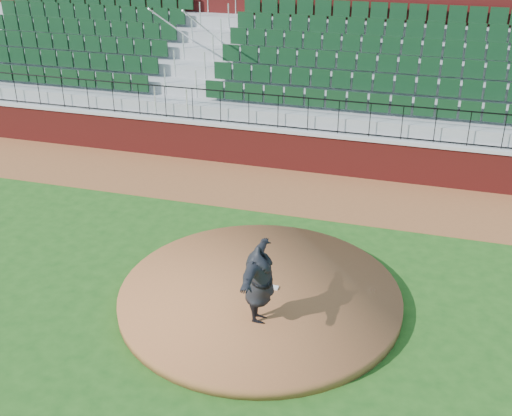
# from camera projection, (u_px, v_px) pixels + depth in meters

# --- Properties ---
(ground) EXTENTS (90.00, 90.00, 0.00)m
(ground) POSITION_uv_depth(u_px,v_px,m) (236.00, 292.00, 13.57)
(ground) COLOR #1F4F16
(ground) RESTS_ON ground
(warning_track) EXTENTS (34.00, 3.20, 0.01)m
(warning_track) POSITION_uv_depth(u_px,v_px,m) (294.00, 191.00, 18.21)
(warning_track) COLOR brown
(warning_track) RESTS_ON ground
(field_wall) EXTENTS (34.00, 0.35, 1.20)m
(field_wall) POSITION_uv_depth(u_px,v_px,m) (306.00, 152.00, 19.32)
(field_wall) COLOR maroon
(field_wall) RESTS_ON ground
(wall_cap) EXTENTS (34.00, 0.45, 0.10)m
(wall_cap) POSITION_uv_depth(u_px,v_px,m) (307.00, 132.00, 19.03)
(wall_cap) COLOR #B7B7B7
(wall_cap) RESTS_ON field_wall
(wall_railing) EXTENTS (34.00, 0.05, 1.00)m
(wall_railing) POSITION_uv_depth(u_px,v_px,m) (308.00, 114.00, 18.78)
(wall_railing) COLOR black
(wall_railing) RESTS_ON wall_cap
(seating_stands) EXTENTS (34.00, 5.10, 4.60)m
(seating_stands) POSITION_uv_depth(u_px,v_px,m) (326.00, 75.00, 20.90)
(seating_stands) COLOR gray
(seating_stands) RESTS_ON ground
(concourse_wall) EXTENTS (34.00, 0.50, 5.50)m
(concourse_wall) POSITION_uv_depth(u_px,v_px,m) (341.00, 45.00, 23.11)
(concourse_wall) COLOR maroon
(concourse_wall) RESTS_ON ground
(pitchers_mound) EXTENTS (5.89, 5.89, 0.25)m
(pitchers_mound) POSITION_uv_depth(u_px,v_px,m) (260.00, 296.00, 13.21)
(pitchers_mound) COLOR brown
(pitchers_mound) RESTS_ON ground
(pitching_rubber) EXTENTS (0.54, 0.14, 0.04)m
(pitching_rubber) POSITION_uv_depth(u_px,v_px,m) (266.00, 286.00, 13.28)
(pitching_rubber) COLOR silver
(pitching_rubber) RESTS_ON pitchers_mound
(pitcher) EXTENTS (0.70, 2.06, 1.65)m
(pitcher) POSITION_uv_depth(u_px,v_px,m) (260.00, 284.00, 11.89)
(pitcher) COLOR black
(pitcher) RESTS_ON pitchers_mound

